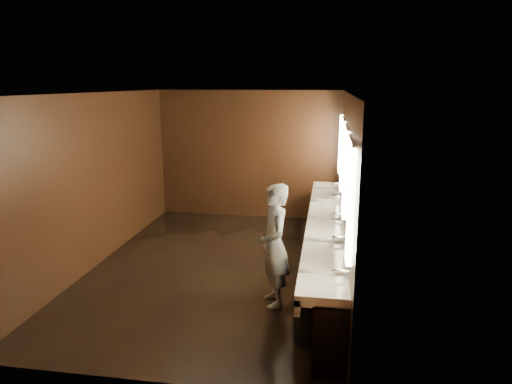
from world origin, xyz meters
TOP-DOWN VIEW (x-y plane):
  - floor at (0.00, 0.00)m, footprint 6.00×6.00m
  - ceiling at (0.00, 0.00)m, footprint 4.00×6.00m
  - wall_back at (0.00, 3.00)m, footprint 4.00×0.02m
  - wall_front at (0.00, -3.00)m, footprint 4.00×0.02m
  - wall_left at (-2.00, 0.00)m, footprint 0.02×6.00m
  - wall_right at (2.00, 0.00)m, footprint 0.02×6.00m
  - sink_counter at (1.79, 0.00)m, footprint 0.55×5.40m
  - mirror_band at (1.98, -0.00)m, footprint 0.06×5.03m
  - person at (1.07, -1.12)m, footprint 0.58×0.71m
  - trash_bin at (1.58, -1.97)m, footprint 0.45×0.45m

SIDE VIEW (x-z plane):
  - floor at x=0.00m, z-range 0.00..0.00m
  - trash_bin at x=1.58m, z-range 0.00..0.54m
  - sink_counter at x=1.79m, z-range -0.01..1.00m
  - person at x=1.07m, z-range 0.00..1.68m
  - wall_back at x=0.00m, z-range 0.00..2.80m
  - wall_front at x=0.00m, z-range 0.00..2.80m
  - wall_left at x=-2.00m, z-range 0.00..2.80m
  - wall_right at x=2.00m, z-range 0.00..2.80m
  - mirror_band at x=1.98m, z-range 1.17..2.32m
  - ceiling at x=0.00m, z-range 2.79..2.81m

